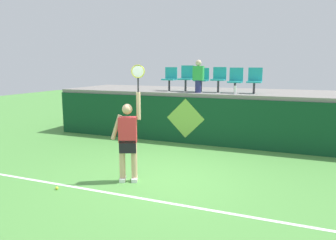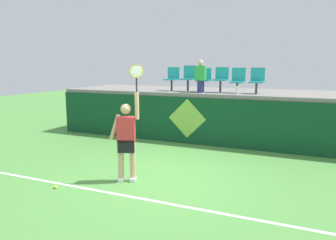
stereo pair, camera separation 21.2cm
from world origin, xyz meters
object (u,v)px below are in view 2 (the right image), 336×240
object	(u,v)px
stadium_chair_5	(257,79)
spectator_0	(200,76)
stadium_chair_4	(238,79)
stadium_chair_3	(221,78)
stadium_chair_1	(189,77)
water_bottle	(237,90)
stadium_chair_0	(172,77)
tennis_ball	(56,187)
tennis_player	(127,138)
stadium_chair_2	(204,78)

from	to	relation	value
stadium_chair_5	spectator_0	bearing A→B (deg)	-167.05
stadium_chair_4	stadium_chair_5	world-z (taller)	stadium_chair_5
stadium_chair_3	spectator_0	xyz separation A→B (m)	(-0.59, -0.39, 0.08)
stadium_chair_5	spectator_0	xyz separation A→B (m)	(-1.74, -0.40, 0.11)
stadium_chair_1	stadium_chair_4	bearing A→B (deg)	0.04
water_bottle	spectator_0	distance (m)	1.34
stadium_chair_0	stadium_chair_4	distance (m)	2.28
stadium_chair_1	tennis_ball	bearing A→B (deg)	-98.89
tennis_player	stadium_chair_3	distance (m)	4.82
stadium_chair_0	stadium_chair_3	bearing A→B (deg)	-0.04
water_bottle	stadium_chair_3	xyz separation A→B (m)	(-0.66, 0.66, 0.34)
tennis_ball	stadium_chair_5	bearing A→B (deg)	60.54
tennis_ball	spectator_0	xyz separation A→B (m)	(1.42, 5.20, 2.14)
water_bottle	stadium_chair_3	world-z (taller)	stadium_chair_3
stadium_chair_0	stadium_chair_4	bearing A→B (deg)	0.12
spectator_0	tennis_ball	bearing A→B (deg)	-105.32
stadium_chair_4	stadium_chair_5	size ratio (longest dim) A/B	1.00
stadium_chair_3	stadium_chair_5	xyz separation A→B (m)	(1.15, 0.01, -0.03)
tennis_player	tennis_ball	size ratio (longest dim) A/B	38.26
stadium_chair_4	tennis_player	bearing A→B (deg)	-107.28
tennis_player	stadium_chair_0	world-z (taller)	tennis_player
tennis_player	stadium_chair_1	bearing A→B (deg)	93.12
tennis_player	stadium_chair_0	distance (m)	4.81
stadium_chair_2	spectator_0	bearing A→B (deg)	-90.00
tennis_ball	stadium_chair_5	world-z (taller)	stadium_chair_5
stadium_chair_0	water_bottle	bearing A→B (deg)	-15.38
tennis_player	stadium_chair_4	bearing A→B (deg)	72.72
stadium_chair_4	stadium_chair_0	bearing A→B (deg)	-179.88
tennis_player	stadium_chair_5	bearing A→B (deg)	66.15
water_bottle	stadium_chair_1	world-z (taller)	stadium_chair_1
stadium_chair_1	stadium_chair_3	size ratio (longest dim) A/B	1.06
water_bottle	stadium_chair_0	world-z (taller)	stadium_chair_0
stadium_chair_3	tennis_player	bearing A→B (deg)	-100.87
stadium_chair_3	stadium_chair_2	bearing A→B (deg)	179.96
spectator_0	stadium_chair_3	bearing A→B (deg)	33.92
tennis_ball	stadium_chair_5	size ratio (longest dim) A/B	0.08
stadium_chair_2	tennis_player	bearing A→B (deg)	-93.69
stadium_chair_1	stadium_chair_2	size ratio (longest dim) A/B	1.10
stadium_chair_4	stadium_chair_3	bearing A→B (deg)	-179.35
tennis_player	spectator_0	size ratio (longest dim) A/B	2.39
stadium_chair_3	stadium_chair_4	xyz separation A→B (m)	(0.55, 0.01, -0.04)
stadium_chair_3	stadium_chair_5	world-z (taller)	stadium_chair_3
tennis_player	stadium_chair_2	distance (m)	4.74
stadium_chair_3	stadium_chair_4	size ratio (longest dim) A/B	1.02
water_bottle	stadium_chair_5	bearing A→B (deg)	53.72
stadium_chair_4	spectator_0	bearing A→B (deg)	-160.56
tennis_ball	stadium_chair_3	distance (m)	6.29
water_bottle	stadium_chair_1	size ratio (longest dim) A/B	0.31
tennis_player	tennis_ball	world-z (taller)	tennis_player
tennis_player	stadium_chair_2	world-z (taller)	tennis_player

